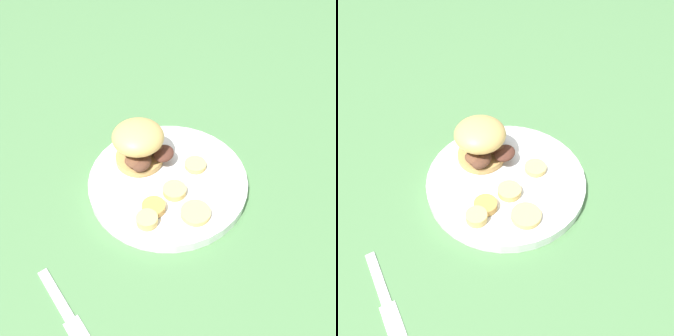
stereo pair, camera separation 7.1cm
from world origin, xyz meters
The scene contains 9 objects.
ground_plane centered at (0.00, 0.00, 0.00)m, with size 4.00×4.00×0.00m, color #4C7A47.
dinner_plate centered at (0.00, 0.00, 0.01)m, with size 0.29×0.29×0.02m.
sandwich centered at (0.07, 0.01, 0.07)m, with size 0.11×0.12×0.08m.
potato_round_0 centered at (-0.04, 0.07, 0.03)m, with size 0.04×0.04×0.01m, color #BC8942.
potato_round_1 centered at (-0.06, 0.09, 0.03)m, with size 0.04×0.04×0.01m, color #DBB766.
potato_round_2 centered at (-0.04, 0.01, 0.03)m, with size 0.04×0.04×0.01m, color #DBB766.
potato_round_3 centered at (-0.01, -0.06, 0.03)m, with size 0.04×0.04×0.01m, color #DBB766.
potato_round_4 centered at (-0.10, 0.02, 0.03)m, with size 0.05×0.05×0.01m, color #DBB766.
fork centered at (-0.10, 0.27, 0.00)m, with size 0.16×0.03×0.00m.
Camera 1 is at (-0.38, 0.30, 0.56)m, focal length 42.00 mm.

